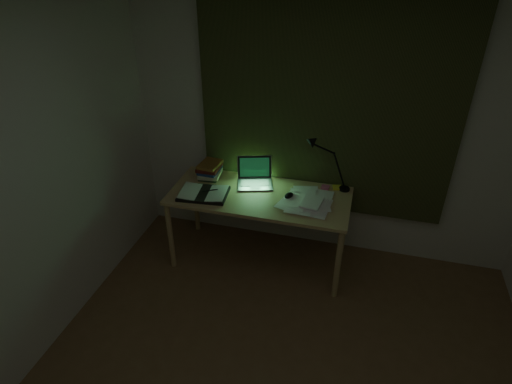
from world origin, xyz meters
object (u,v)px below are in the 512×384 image
(desk, at_px, (259,228))
(book_stack, at_px, (209,170))
(desk_lamp, at_px, (347,164))
(laptop, at_px, (255,175))
(loose_papers, at_px, (306,201))
(open_textbook, at_px, (203,193))

(desk, relative_size, book_stack, 6.90)
(book_stack, bearing_deg, desk_lamp, 3.90)
(laptop, relative_size, book_stack, 1.55)
(book_stack, relative_size, loose_papers, 0.59)
(book_stack, height_order, desk_lamp, desk_lamp)
(book_stack, bearing_deg, loose_papers, -12.28)
(desk, xyz_separation_m, book_stack, (-0.54, 0.19, 0.44))
(desk, height_order, loose_papers, loose_papers)
(loose_papers, bearing_deg, desk, 178.02)
(desk, xyz_separation_m, desk_lamp, (0.71, 0.28, 0.62))
(book_stack, distance_m, desk_lamp, 1.27)
(laptop, height_order, desk_lamp, desk_lamp)
(loose_papers, distance_m, desk_lamp, 0.49)
(desk_lamp, bearing_deg, open_textbook, -156.84)
(desk, distance_m, loose_papers, 0.56)
(desk, bearing_deg, open_textbook, -164.30)
(desk, distance_m, desk_lamp, 0.98)
(desk, height_order, desk_lamp, desk_lamp)
(laptop, height_order, open_textbook, laptop)
(open_textbook, bearing_deg, desk_lamp, 13.30)
(open_textbook, relative_size, book_stack, 1.83)
(book_stack, distance_m, loose_papers, 0.97)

